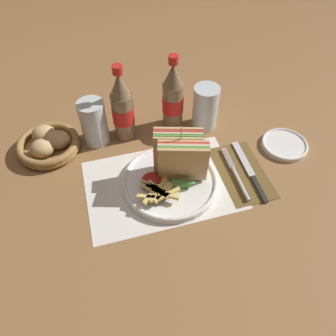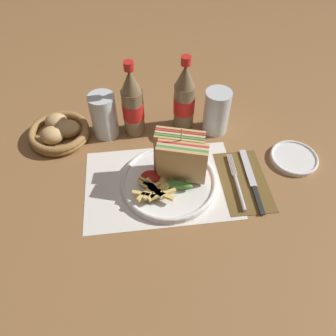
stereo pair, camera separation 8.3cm
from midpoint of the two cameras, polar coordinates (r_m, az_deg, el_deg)
ground_plane at (r=0.83m, az=-3.55°, el=-3.98°), size 4.00×4.00×0.00m
placemat at (r=0.84m, az=-3.53°, el=-2.97°), size 0.39×0.26×0.00m
plate_main at (r=0.84m, az=-2.46°, el=-2.50°), size 0.25×0.25×0.02m
club_sandwich at (r=0.80m, az=-0.79°, el=1.71°), size 0.13×0.12×0.16m
fries_pile at (r=0.79m, az=-4.68°, el=-4.07°), size 0.11×0.08×0.02m
ketchup_blob at (r=0.82m, az=-5.74°, el=-2.08°), size 0.05×0.04×0.02m
napkin at (r=0.88m, az=10.16°, el=-0.95°), size 0.12×0.21×0.00m
fork at (r=0.86m, az=9.36°, el=-1.85°), size 0.02×0.18×0.01m
knife at (r=0.88m, az=11.48°, el=-0.63°), size 0.02×0.21×0.00m
coke_bottle_near at (r=0.92m, az=-10.54°, el=10.08°), size 0.06×0.06×0.23m
coke_bottle_far at (r=0.94m, az=-1.70°, el=12.00°), size 0.06×0.06×0.23m
glass_near at (r=0.97m, az=4.01°, el=9.93°), size 0.07×0.07×0.13m
glass_far at (r=0.94m, az=-15.27°, el=7.50°), size 0.07×0.07×0.13m
bread_basket at (r=0.98m, az=-22.39°, el=3.73°), size 0.17×0.17×0.06m
side_saucer at (r=0.97m, az=17.37°, el=3.79°), size 0.13×0.13×0.01m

